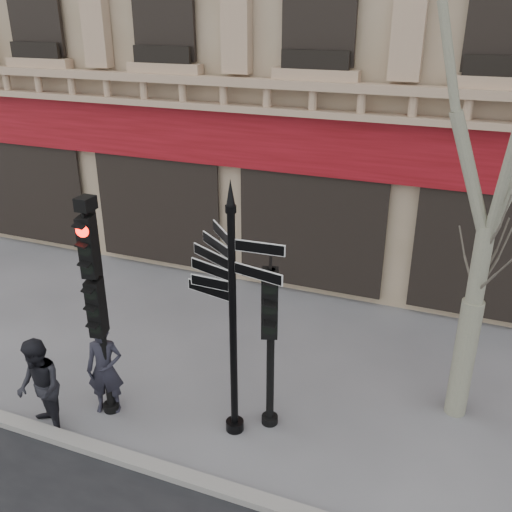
{
  "coord_description": "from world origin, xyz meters",
  "views": [
    {
      "loc": [
        3.34,
        -6.83,
        6.35
      ],
      "look_at": [
        0.37,
        0.6,
        2.81
      ],
      "focal_mm": 40.0,
      "sensor_mm": 36.0,
      "label": 1
    }
  ],
  "objects_px": {
    "fingerpost": "(232,272)",
    "pedestrian_b": "(39,388)",
    "traffic_signal_main": "(96,284)",
    "pedestrian_a": "(105,369)",
    "traffic_signal_secondary": "(271,320)"
  },
  "relations": [
    {
      "from": "fingerpost",
      "to": "traffic_signal_secondary",
      "type": "xyz_separation_m",
      "value": [
        0.47,
        0.36,
        -0.88
      ]
    },
    {
      "from": "traffic_signal_main",
      "to": "traffic_signal_secondary",
      "type": "distance_m",
      "value": 2.75
    },
    {
      "from": "pedestrian_b",
      "to": "fingerpost",
      "type": "bearing_deg",
      "value": 58.1
    },
    {
      "from": "fingerpost",
      "to": "pedestrian_b",
      "type": "relative_size",
      "value": 2.52
    },
    {
      "from": "fingerpost",
      "to": "pedestrian_a",
      "type": "relative_size",
      "value": 2.56
    },
    {
      "from": "traffic_signal_secondary",
      "to": "pedestrian_b",
      "type": "xyz_separation_m",
      "value": [
        -3.3,
        -1.52,
        -1.12
      ]
    },
    {
      "from": "fingerpost",
      "to": "traffic_signal_secondary",
      "type": "bearing_deg",
      "value": 59.65
    },
    {
      "from": "fingerpost",
      "to": "traffic_signal_secondary",
      "type": "height_order",
      "value": "fingerpost"
    },
    {
      "from": "traffic_signal_main",
      "to": "pedestrian_b",
      "type": "distance_m",
      "value": 1.9
    },
    {
      "from": "fingerpost",
      "to": "pedestrian_b",
      "type": "bearing_deg",
      "value": -135.88
    },
    {
      "from": "traffic_signal_main",
      "to": "traffic_signal_secondary",
      "type": "xyz_separation_m",
      "value": [
        2.62,
        0.7,
        -0.45
      ]
    },
    {
      "from": "pedestrian_a",
      "to": "traffic_signal_main",
      "type": "bearing_deg",
      "value": -32.94
    },
    {
      "from": "traffic_signal_main",
      "to": "fingerpost",
      "type": "bearing_deg",
      "value": -5.64
    },
    {
      "from": "traffic_signal_secondary",
      "to": "pedestrian_b",
      "type": "bearing_deg",
      "value": -174.28
    },
    {
      "from": "traffic_signal_main",
      "to": "traffic_signal_secondary",
      "type": "relative_size",
      "value": 1.36
    }
  ]
}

